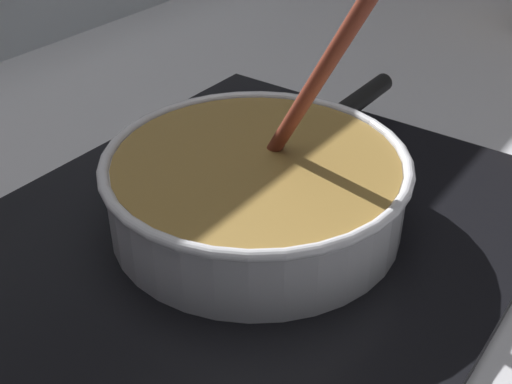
{
  "coord_description": "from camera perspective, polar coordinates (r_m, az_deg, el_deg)",
  "views": [
    {
      "loc": [
        -0.28,
        -0.11,
        0.39
      ],
      "look_at": [
        0.14,
        0.2,
        0.05
      ],
      "focal_mm": 45.52,
      "sensor_mm": 36.0,
      "label": 1
    }
  ],
  "objects": [
    {
      "name": "cooking_pan",
      "position": [
        0.62,
        0.08,
        0.44
      ],
      "size": [
        0.41,
        0.29,
        0.26
      ],
      "color": "silver",
      "rests_on": "hob_plate"
    },
    {
      "name": "burner_ring",
      "position": [
        0.64,
        0.0,
        -2.33
      ],
      "size": [
        0.17,
        0.17,
        0.01
      ],
      "primitive_type": "torus",
      "color": "#592D0C",
      "rests_on": "hob_plate"
    },
    {
      "name": "hob_plate",
      "position": [
        0.64,
        0.0,
        -3.05
      ],
      "size": [
        0.56,
        0.48,
        0.01
      ],
      "primitive_type": "cube",
      "color": "black",
      "rests_on": "ground"
    },
    {
      "name": "spare_burner",
      "position": [
        0.76,
        7.62,
        3.73
      ],
      "size": [
        0.15,
        0.15,
        0.01
      ],
      "primitive_type": "cylinder",
      "color": "#262628",
      "rests_on": "hob_plate"
    }
  ]
}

